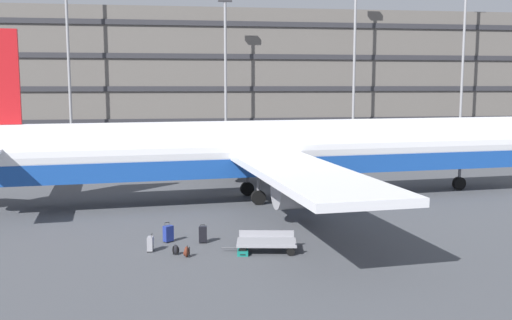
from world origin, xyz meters
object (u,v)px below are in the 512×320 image
(suitcase_black, at_px, (203,234))
(baggage_cart, at_px, (266,243))
(suitcase_teal, at_px, (150,244))
(airliner, at_px, (268,151))
(suitcase_red, at_px, (243,252))
(backpack_upright, at_px, (186,252))
(backpack_navy, at_px, (176,250))
(suitcase_scuffed, at_px, (168,233))

(suitcase_black, relative_size, baggage_cart, 0.27)
(suitcase_teal, xyz_separation_m, baggage_cart, (5.05, -0.81, 0.07))
(baggage_cart, bearing_deg, suitcase_black, 145.19)
(suitcase_black, xyz_separation_m, baggage_cart, (2.69, -1.87, 0.01))
(airliner, bearing_deg, suitcase_black, -115.49)
(airliner, xyz_separation_m, suitcase_red, (-3.05, -11.91, -3.01))
(airliner, bearing_deg, backpack_upright, -114.69)
(suitcase_red, distance_m, baggage_cart, 1.15)
(suitcase_teal, bearing_deg, backpack_upright, -34.81)
(backpack_upright, height_order, baggage_cart, baggage_cart)
(suitcase_black, xyz_separation_m, backpack_navy, (-1.26, -1.70, -0.21))
(backpack_navy, distance_m, baggage_cart, 3.96)
(airliner, relative_size, suitcase_black, 46.28)
(suitcase_red, bearing_deg, backpack_upright, -179.82)
(airliner, xyz_separation_m, suitcase_teal, (-7.03, -10.84, -2.76))
(airliner, relative_size, suitcase_teal, 52.20)
(suitcase_scuffed, xyz_separation_m, baggage_cart, (4.28, -2.24, 0.01))
(suitcase_red, relative_size, suitcase_black, 0.78)
(backpack_navy, bearing_deg, suitcase_black, 53.37)
(suitcase_red, xyz_separation_m, suitcase_black, (-1.61, 2.13, 0.32))
(suitcase_scuffed, bearing_deg, airliner, 56.37)
(suitcase_black, xyz_separation_m, suitcase_scuffed, (-1.59, 0.37, -0.00))
(suitcase_teal, relative_size, suitcase_scuffed, 0.85)
(suitcase_black, xyz_separation_m, backpack_upright, (-0.81, -2.14, -0.19))
(suitcase_red, relative_size, backpack_upright, 1.34)
(airliner, height_order, backpack_navy, airliner)
(suitcase_red, bearing_deg, baggage_cart, 13.59)
(suitcase_teal, distance_m, backpack_upright, 1.89)
(airliner, distance_m, suitcase_scuffed, 11.61)
(airliner, bearing_deg, suitcase_scuffed, -123.63)
(baggage_cart, bearing_deg, backpack_navy, 177.57)
(airliner, bearing_deg, baggage_cart, -99.62)
(suitcase_teal, bearing_deg, baggage_cart, -9.12)
(suitcase_red, height_order, backpack_navy, backpack_navy)
(suitcase_black, relative_size, backpack_upright, 1.71)
(suitcase_black, bearing_deg, baggage_cart, -34.81)
(airliner, relative_size, suitcase_scuffed, 44.12)
(suitcase_black, relative_size, suitcase_scuffed, 0.95)
(suitcase_black, bearing_deg, suitcase_scuffed, 166.85)
(suitcase_scuffed, height_order, backpack_upright, suitcase_scuffed)
(suitcase_teal, xyz_separation_m, backpack_navy, (1.10, -0.64, -0.15))
(suitcase_teal, distance_m, suitcase_black, 2.59)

